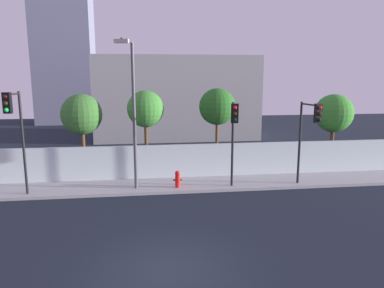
{
  "coord_description": "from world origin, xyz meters",
  "views": [
    {
      "loc": [
        -0.53,
        -9.89,
        5.69
      ],
      "look_at": [
        1.62,
        6.5,
        2.54
      ],
      "focal_mm": 34.26,
      "sensor_mm": 36.0,
      "label": 1
    }
  ],
  "objects_px": {
    "traffic_light_right": "(310,126)",
    "roadside_tree_leftmost": "(82,115)",
    "traffic_light_left": "(15,122)",
    "roadside_tree_midright": "(217,107)",
    "roadside_tree_midleft": "(145,109)",
    "fire_hydrant": "(178,178)",
    "traffic_light_center": "(234,127)",
    "street_lamp_curbside": "(133,105)",
    "roadside_tree_rightmost": "(334,114)"
  },
  "relations": [
    {
      "from": "fire_hydrant",
      "to": "roadside_tree_leftmost",
      "type": "xyz_separation_m",
      "value": [
        -4.94,
        2.9,
        2.94
      ]
    },
    {
      "from": "traffic_light_right",
      "to": "street_lamp_curbside",
      "type": "xyz_separation_m",
      "value": [
        -8.49,
        0.7,
        1.05
      ]
    },
    {
      "from": "traffic_light_center",
      "to": "street_lamp_curbside",
      "type": "height_order",
      "value": "street_lamp_curbside"
    },
    {
      "from": "traffic_light_left",
      "to": "traffic_light_right",
      "type": "height_order",
      "value": "traffic_light_left"
    },
    {
      "from": "traffic_light_center",
      "to": "fire_hydrant",
      "type": "bearing_deg",
      "value": 167.41
    },
    {
      "from": "traffic_light_center",
      "to": "roadside_tree_rightmost",
      "type": "distance_m",
      "value": 7.78
    },
    {
      "from": "roadside_tree_midright",
      "to": "roadside_tree_rightmost",
      "type": "distance_m",
      "value": 7.07
    },
    {
      "from": "traffic_light_left",
      "to": "traffic_light_right",
      "type": "distance_m",
      "value": 13.63
    },
    {
      "from": "traffic_light_left",
      "to": "roadside_tree_leftmost",
      "type": "height_order",
      "value": "traffic_light_left"
    },
    {
      "from": "traffic_light_center",
      "to": "roadside_tree_midleft",
      "type": "bearing_deg",
      "value": 139.95
    },
    {
      "from": "roadside_tree_leftmost",
      "to": "traffic_light_center",
      "type": "bearing_deg",
      "value": -24.68
    },
    {
      "from": "traffic_light_right",
      "to": "roadside_tree_midright",
      "type": "bearing_deg",
      "value": 135.95
    },
    {
      "from": "roadside_tree_midleft",
      "to": "roadside_tree_midright",
      "type": "relative_size",
      "value": 0.98
    },
    {
      "from": "roadside_tree_midleft",
      "to": "fire_hydrant",
      "type": "bearing_deg",
      "value": -62.74
    },
    {
      "from": "traffic_light_left",
      "to": "traffic_light_center",
      "type": "relative_size",
      "value": 1.14
    },
    {
      "from": "roadside_tree_leftmost",
      "to": "roadside_tree_midright",
      "type": "bearing_deg",
      "value": 0.0
    },
    {
      "from": "traffic_light_left",
      "to": "roadside_tree_midright",
      "type": "bearing_deg",
      "value": 19.65
    },
    {
      "from": "traffic_light_right",
      "to": "roadside_tree_rightmost",
      "type": "relative_size",
      "value": 0.92
    },
    {
      "from": "street_lamp_curbside",
      "to": "fire_hydrant",
      "type": "bearing_deg",
      "value": 3.1
    },
    {
      "from": "fire_hydrant",
      "to": "roadside_tree_midright",
      "type": "height_order",
      "value": "roadside_tree_midright"
    },
    {
      "from": "traffic_light_left",
      "to": "street_lamp_curbside",
      "type": "bearing_deg",
      "value": 5.37
    },
    {
      "from": "traffic_light_center",
      "to": "street_lamp_curbside",
      "type": "bearing_deg",
      "value": 174.24
    },
    {
      "from": "roadside_tree_midleft",
      "to": "roadside_tree_leftmost",
      "type": "bearing_deg",
      "value": 180.0
    },
    {
      "from": "traffic_light_center",
      "to": "roadside_tree_midleft",
      "type": "distance_m",
      "value": 5.45
    },
    {
      "from": "traffic_light_left",
      "to": "roadside_tree_midright",
      "type": "relative_size",
      "value": 0.97
    },
    {
      "from": "roadside_tree_midright",
      "to": "roadside_tree_rightmost",
      "type": "xyz_separation_m",
      "value": [
        7.06,
        0.0,
        -0.48
      ]
    },
    {
      "from": "roadside_tree_leftmost",
      "to": "traffic_light_left",
      "type": "bearing_deg",
      "value": -123.35
    },
    {
      "from": "traffic_light_left",
      "to": "roadside_tree_midleft",
      "type": "bearing_deg",
      "value": 31.31
    },
    {
      "from": "traffic_light_right",
      "to": "roadside_tree_rightmost",
      "type": "distance_m",
      "value": 4.92
    },
    {
      "from": "roadside_tree_rightmost",
      "to": "roadside_tree_midleft",
      "type": "bearing_deg",
      "value": 180.0
    },
    {
      "from": "roadside_tree_midright",
      "to": "street_lamp_curbside",
      "type": "bearing_deg",
      "value": -147.07
    },
    {
      "from": "roadside_tree_rightmost",
      "to": "fire_hydrant",
      "type": "bearing_deg",
      "value": -163.22
    },
    {
      "from": "traffic_light_left",
      "to": "roadside_tree_leftmost",
      "type": "xyz_separation_m",
      "value": [
        2.3,
        3.49,
        -0.1
      ]
    },
    {
      "from": "street_lamp_curbside",
      "to": "roadside_tree_midright",
      "type": "bearing_deg",
      "value": 32.93
    },
    {
      "from": "traffic_light_left",
      "to": "roadside_tree_rightmost",
      "type": "xyz_separation_m",
      "value": [
        16.84,
        3.49,
        -0.24
      ]
    },
    {
      "from": "street_lamp_curbside",
      "to": "roadside_tree_leftmost",
      "type": "bearing_deg",
      "value": 133.3
    },
    {
      "from": "traffic_light_right",
      "to": "roadside_tree_rightmost",
      "type": "height_order",
      "value": "roadside_tree_rightmost"
    },
    {
      "from": "fire_hydrant",
      "to": "traffic_light_left",
      "type": "bearing_deg",
      "value": -175.29
    },
    {
      "from": "roadside_tree_leftmost",
      "to": "roadside_tree_rightmost",
      "type": "relative_size",
      "value": 1.03
    },
    {
      "from": "roadside_tree_leftmost",
      "to": "traffic_light_right",
      "type": "bearing_deg",
      "value": -18.15
    },
    {
      "from": "traffic_light_center",
      "to": "traffic_light_right",
      "type": "bearing_deg",
      "value": -3.39
    },
    {
      "from": "traffic_light_right",
      "to": "street_lamp_curbside",
      "type": "height_order",
      "value": "street_lamp_curbside"
    },
    {
      "from": "traffic_light_center",
      "to": "roadside_tree_midright",
      "type": "distance_m",
      "value": 3.55
    },
    {
      "from": "traffic_light_center",
      "to": "roadside_tree_midright",
      "type": "height_order",
      "value": "roadside_tree_midright"
    },
    {
      "from": "traffic_light_center",
      "to": "roadside_tree_leftmost",
      "type": "xyz_separation_m",
      "value": [
        -7.6,
        3.49,
        0.3
      ]
    },
    {
      "from": "traffic_light_center",
      "to": "street_lamp_curbside",
      "type": "relative_size",
      "value": 0.6
    },
    {
      "from": "street_lamp_curbside",
      "to": "traffic_light_left",
      "type": "bearing_deg",
      "value": -174.63
    },
    {
      "from": "traffic_light_left",
      "to": "fire_hydrant",
      "type": "distance_m",
      "value": 7.87
    },
    {
      "from": "traffic_light_right",
      "to": "roadside_tree_leftmost",
      "type": "relative_size",
      "value": 0.9
    },
    {
      "from": "traffic_light_right",
      "to": "roadside_tree_leftmost",
      "type": "xyz_separation_m",
      "value": [
        -11.32,
        3.71,
        0.29
      ]
    }
  ]
}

